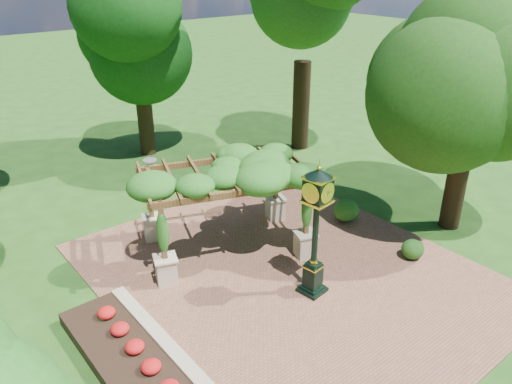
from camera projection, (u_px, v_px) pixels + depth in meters
ground at (310, 288)px, 14.61m from camera, size 120.00×120.00×0.00m
brick_plaza at (287, 272)px, 15.30m from camera, size 10.00×12.00×0.04m
border_wall at (162, 343)px, 12.26m from camera, size 0.35×5.00×0.40m
flower_bed at (128, 360)px, 11.76m from camera, size 1.50×5.00×0.36m
pedestal_clock at (316, 221)px, 13.43m from camera, size 0.86×0.86×3.90m
pergola at (225, 174)px, 15.50m from camera, size 5.96×4.80×3.25m
sundial at (151, 174)px, 21.00m from camera, size 0.64×0.64×1.13m
shrub_front at (413, 249)px, 15.88m from camera, size 0.82×0.82×0.63m
shrub_mid at (346, 210)px, 18.09m from camera, size 1.01×1.01×0.82m
shrub_back at (266, 178)px, 20.80m from camera, size 0.89×0.89×0.75m
tree_north at (137, 30)px, 22.13m from camera, size 4.28×4.28×8.50m
tree_east_near at (480, 57)px, 15.45m from camera, size 4.84×4.84×8.67m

